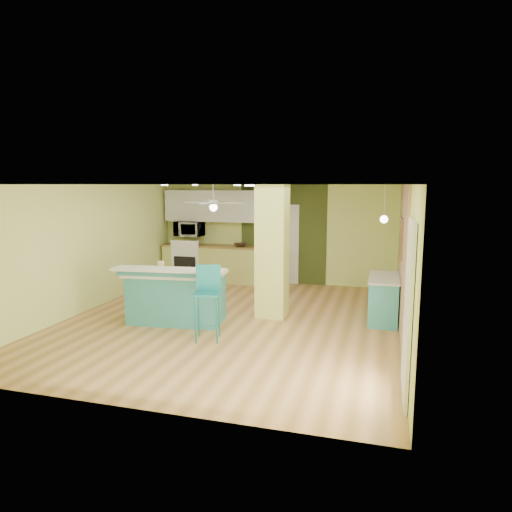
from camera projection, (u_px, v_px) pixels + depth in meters
The scene contains 23 objects.
floor at pixel (232, 321), 8.47m from camera, with size 6.00×7.00×0.01m, color #9F6F37.
ceiling at pixel (230, 184), 8.08m from camera, with size 6.00×7.00×0.01m, color white.
wall_back at pixel (276, 234), 11.61m from camera, with size 6.00×0.01×2.50m, color #DCEA7D.
wall_front at pixel (127, 301), 4.95m from camera, with size 6.00×0.01×2.50m, color #DCEA7D.
wall_left at pixel (88, 248), 9.09m from camera, with size 0.01×7.00×2.50m, color #DCEA7D.
wall_right at pixel (404, 261), 7.47m from camera, with size 0.01×7.00×2.50m, color #DCEA7D.
wood_panel at pixel (402, 256), 8.05m from camera, with size 0.02×3.40×2.50m, color #9A7758.
olive_accent at pixel (283, 234), 11.54m from camera, with size 2.20×0.02×2.50m, color #3B471C.
interior_door at pixel (283, 244), 11.55m from camera, with size 0.82×0.05×2.00m, color white.
french_door at pixel (408, 310), 5.33m from camera, with size 0.04×1.08×2.10m, color white.
column at pixel (272, 252), 8.58m from camera, with size 0.55×0.55×2.50m, color #D1DA65.
kitchen_run at pixel (224, 264), 11.79m from camera, with size 3.25×0.63×0.94m.
stove at pixel (190, 262), 12.04m from camera, with size 0.76×0.66×1.08m.
upper_cabinets at pixel (225, 206), 11.67m from camera, with size 3.20×0.34×0.80m, color silver.
microwave at pixel (189, 229), 11.91m from camera, with size 0.70×0.48×0.39m, color white.
ceiling_fan at pixel (213, 203), 10.35m from camera, with size 1.41×1.41×0.61m.
pendant_lamp at pixel (384, 219), 8.18m from camera, with size 0.14×0.14×0.69m.
wall_decor at pixel (401, 238), 8.20m from camera, with size 0.03×0.90×0.70m, color brown.
peninsula at pixel (176, 296), 8.32m from camera, with size 2.02×1.25×1.06m.
bar_stool at pixel (208, 290), 7.35m from camera, with size 0.49×0.49×1.21m.
side_counter at pixel (383, 298), 8.43m from camera, with size 0.54×1.28×0.82m.
fruit_bowl at pixel (240, 245), 11.55m from camera, with size 0.33×0.33×0.08m, color #372216.
canister at pixel (161, 266), 8.40m from camera, with size 0.14×0.14×0.17m, color gold.
Camera 1 is at (2.66, -7.75, 2.50)m, focal length 32.00 mm.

